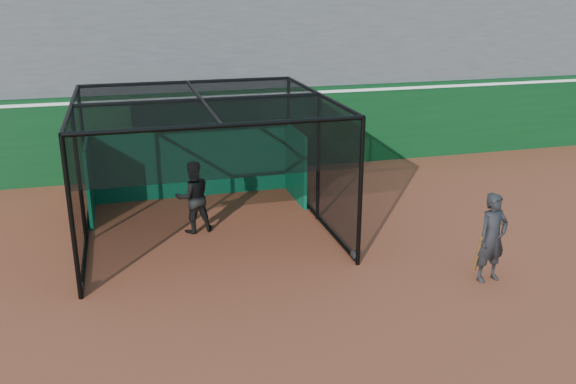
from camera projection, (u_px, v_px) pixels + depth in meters
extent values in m
plane|color=brown|center=(285.00, 302.00, 11.07)|extent=(120.00, 120.00, 0.00)
cube|color=#093314|center=(212.00, 132.00, 18.43)|extent=(50.00, 0.45, 2.50)
cube|color=white|center=(211.00, 96.00, 18.07)|extent=(50.00, 0.50, 0.08)
cube|color=#4C4C4F|center=(192.00, 33.00, 21.12)|extent=(50.00, 7.85, 7.75)
cube|color=#074A2E|center=(192.00, 162.00, 16.36)|extent=(5.32, 0.10, 1.90)
cylinder|color=black|center=(81.00, 288.00, 11.33)|extent=(0.08, 0.22, 0.22)
cylinder|color=black|center=(354.00, 256.00, 12.70)|extent=(0.08, 0.22, 0.22)
cylinder|color=black|center=(90.00, 202.00, 15.87)|extent=(0.08, 0.22, 0.22)
cylinder|color=black|center=(290.00, 184.00, 17.24)|extent=(0.08, 0.22, 0.22)
imported|color=black|center=(193.00, 197.00, 13.98)|extent=(0.91, 0.76, 1.70)
imported|color=black|center=(492.00, 238.00, 11.62)|extent=(0.70, 0.51, 1.77)
cylinder|color=#593819|center=(478.00, 254.00, 11.71)|extent=(0.14, 0.33, 0.85)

